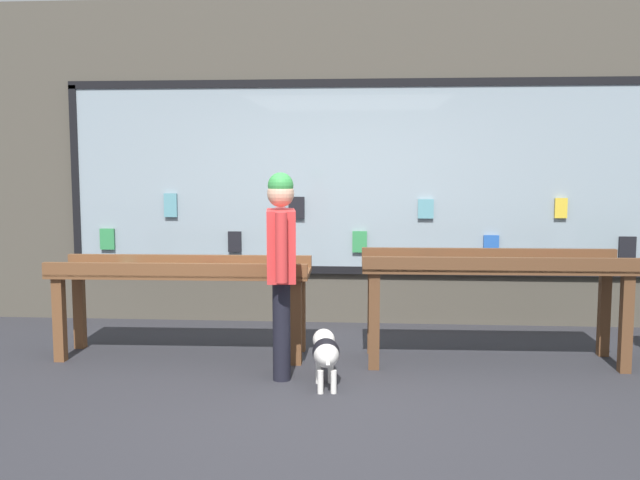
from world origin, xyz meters
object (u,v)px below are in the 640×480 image
display_table_left (182,279)px  display_table_right (494,275)px  person_browsing (281,260)px  small_dog (326,351)px

display_table_left → display_table_right: bearing=-0.1°
display_table_left → person_browsing: 1.14m
display_table_right → small_dog: bearing=-150.6°
display_table_left → small_dog: display_table_left is taller
display_table_right → small_dog: 1.66m
person_browsing → small_dog: size_ratio=2.63×
person_browsing → small_dog: 0.80m
person_browsing → display_table_left: bearing=51.4°
display_table_right → small_dog: (-1.38, -0.78, -0.48)m
display_table_right → person_browsing: person_browsing is taller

